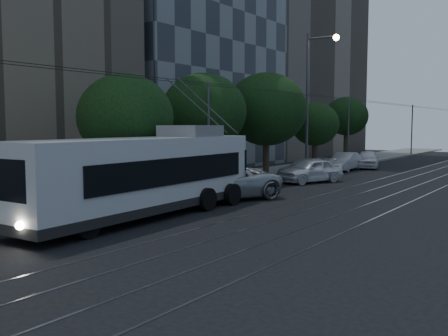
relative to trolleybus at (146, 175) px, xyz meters
name	(u,v)px	position (x,y,z in m)	size (l,w,h in m)	color
ground	(152,239)	(2.90, -2.75, -1.68)	(120.00, 120.00, 0.00)	black
sidewalk	(267,174)	(-4.60, 17.25, -1.61)	(5.00, 90.00, 0.15)	slate
tram_rails	(407,184)	(5.40, 17.25, -1.67)	(4.52, 90.00, 0.02)	#93929A
overhead_wires	(299,127)	(-2.07, 17.25, 1.79)	(2.23, 90.00, 6.00)	black
building_glass_mid	(167,13)	(-16.10, 19.25, 11.74)	(14.40, 18.40, 26.80)	#353C44
building_tan_far	(279,9)	(-16.10, 39.25, 15.74)	(14.40, 22.40, 34.80)	gray
trolleybus	(146,175)	(0.00, 0.00, 0.00)	(3.17, 12.27, 5.63)	silver
pickup_silver	(220,183)	(-0.18, 5.25, -0.84)	(2.80, 6.06, 1.69)	#A3A6AA
car_white_a	(311,171)	(0.20, 14.51, -0.92)	(1.79, 4.46, 1.52)	silver
car_white_b	(306,168)	(-1.25, 16.75, -1.01)	(1.87, 4.61, 1.34)	#B9B9BE
car_white_c	(345,162)	(-1.24, 23.66, -0.96)	(1.52, 4.36, 1.44)	silver
car_white_d	(367,159)	(-0.49, 26.80, -0.93)	(1.77, 4.40, 1.50)	white
tree_1	(125,118)	(-3.60, 2.32, 2.32)	(4.57, 4.57, 6.08)	#31221B
tree_2	(204,112)	(-4.10, 9.04, 2.74)	(5.03, 5.03, 6.70)	#31221B
tree_3	(266,109)	(-3.60, 15.36, 3.02)	(5.56, 5.56, 7.22)	#31221B
tree_4	(315,124)	(-3.60, 23.12, 2.01)	(3.90, 3.90, 5.47)	#31221B
tree_5	(346,116)	(-3.60, 29.76, 2.74)	(3.95, 3.95, 6.23)	#31221B
streetlamp_far	(313,90)	(-1.88, 18.98, 4.47)	(2.47, 0.44, 10.23)	#4E4E51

